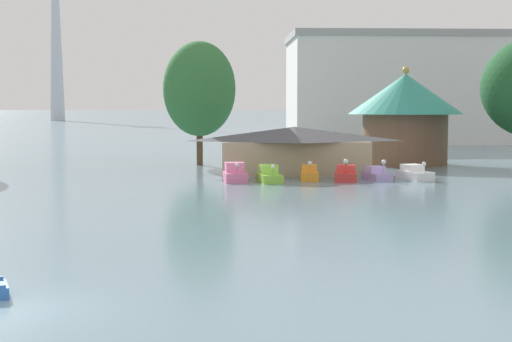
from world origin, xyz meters
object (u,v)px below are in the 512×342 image
(pedal_boat_pink, at_px, (235,174))
(background_building_block, at_px, (400,89))
(pedal_boat_white, at_px, (414,174))
(boathouse, at_px, (295,150))
(pedal_boat_lavender, at_px, (377,174))
(pedal_boat_lime, at_px, (269,175))
(pedal_boat_orange, at_px, (309,174))
(shoreline_tree_mid, at_px, (199,89))
(green_roof_pavilion, at_px, (405,113))
(pedal_boat_red, at_px, (346,175))

(pedal_boat_pink, distance_m, background_building_block, 66.91)
(pedal_boat_white, bearing_deg, boathouse, -138.37)
(pedal_boat_pink, xyz_separation_m, pedal_boat_lavender, (11.15, 0.80, -0.13))
(pedal_boat_pink, bearing_deg, pedal_boat_lime, 69.42)
(pedal_boat_pink, xyz_separation_m, pedal_boat_orange, (5.80, 0.57, -0.07))
(pedal_boat_lime, height_order, background_building_block, background_building_block)
(pedal_boat_pink, xyz_separation_m, background_building_block, (27.12, 60.65, 7.88))
(pedal_boat_lime, xyz_separation_m, boathouse, (2.56, 6.34, 1.59))
(pedal_boat_lime, bearing_deg, pedal_boat_orange, 100.89)
(boathouse, distance_m, shoreline_tree_mid, 14.56)
(green_roof_pavilion, bearing_deg, pedal_boat_lime, -130.62)
(pedal_boat_orange, xyz_separation_m, pedal_boat_red, (2.75, -0.71, 0.01))
(pedal_boat_lavender, distance_m, green_roof_pavilion, 17.22)
(pedal_boat_lime, relative_size, pedal_boat_white, 0.91)
(pedal_boat_lime, distance_m, background_building_block, 66.54)
(green_roof_pavilion, bearing_deg, pedal_boat_orange, -125.78)
(pedal_boat_lime, distance_m, pedal_boat_white, 11.64)
(pedal_boat_lavender, height_order, background_building_block, background_building_block)
(pedal_boat_pink, relative_size, pedal_boat_lime, 0.95)
(pedal_boat_lavender, bearing_deg, shoreline_tree_mid, -156.23)
(pedal_boat_lime, bearing_deg, pedal_boat_red, 84.87)
(pedal_boat_red, height_order, pedal_boat_white, pedal_boat_red)
(boathouse, bearing_deg, shoreline_tree_mid, 127.65)
(boathouse, bearing_deg, pedal_boat_lavender, -38.95)
(green_roof_pavilion, xyz_separation_m, background_building_block, (10.02, 44.40, 3.33))
(pedal_boat_lime, relative_size, pedal_boat_red, 1.15)
(pedal_boat_lavender, bearing_deg, pedal_boat_white, 70.73)
(pedal_boat_red, relative_size, pedal_boat_lavender, 0.96)
(pedal_boat_red, distance_m, shoreline_tree_mid, 21.40)
(pedal_boat_white, xyz_separation_m, boathouse, (-8.99, 4.89, 1.63))
(pedal_boat_lime, bearing_deg, pedal_boat_white, 86.87)
(green_roof_pavilion, bearing_deg, background_building_block, 77.28)
(pedal_boat_red, xyz_separation_m, pedal_boat_lavender, (2.59, 0.94, -0.07))
(pedal_boat_white, bearing_deg, pedal_boat_red, -100.56)
(pedal_boat_orange, height_order, pedal_boat_lavender, pedal_boat_lavender)
(pedal_boat_lavender, relative_size, pedal_boat_white, 0.82)
(boathouse, relative_size, shoreline_tree_mid, 1.09)
(pedal_boat_lavender, xyz_separation_m, pedal_boat_white, (2.98, -0.03, 0.04))
(pedal_boat_white, bearing_deg, green_roof_pavilion, 149.28)
(pedal_boat_orange, bearing_deg, pedal_boat_red, 79.77)
(shoreline_tree_mid, bearing_deg, boathouse, -52.35)
(pedal_boat_lime, xyz_separation_m, background_building_block, (24.55, 61.33, 7.93))
(pedal_boat_white, relative_size, background_building_block, 0.10)
(pedal_boat_lime, xyz_separation_m, pedal_boat_red, (5.98, 0.54, -0.01))
(pedal_boat_white, distance_m, boathouse, 10.37)
(pedal_boat_pink, xyz_separation_m, pedal_boat_red, (8.55, -0.14, -0.06))
(green_roof_pavilion, relative_size, shoreline_tree_mid, 0.93)
(shoreline_tree_mid, xyz_separation_m, background_building_block, (30.27, 44.26, 1.02))
(pedal_boat_white, height_order, green_roof_pavilion, green_roof_pavilion)
(pedal_boat_lime, height_order, pedal_boat_white, pedal_boat_white)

